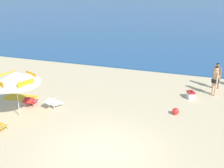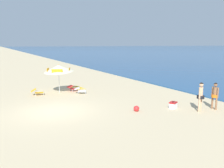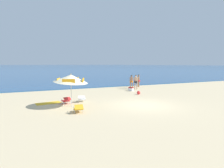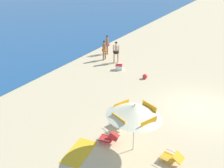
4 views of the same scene
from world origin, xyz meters
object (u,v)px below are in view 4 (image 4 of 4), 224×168
(lounge_chair_under_umbrella, at_px, (172,157))
(lounge_chair_beside_umbrella, at_px, (118,123))
(cooler_box, at_px, (119,67))
(lounge_chair_facing_sea, at_px, (109,138))
(person_wading_in, at_px, (107,43))
(beach_towel, at_px, (79,152))
(beach_umbrella_striped_main, at_px, (135,111))
(beach_ball, at_px, (145,76))
(person_standing_near_shore, at_px, (104,49))
(person_standing_beside, at_px, (116,51))

(lounge_chair_under_umbrella, height_order, lounge_chair_beside_umbrella, lounge_chair_under_umbrella)
(lounge_chair_beside_umbrella, xyz_separation_m, cooler_box, (6.50, 3.56, -0.07))
(lounge_chair_facing_sea, relative_size, person_wading_in, 0.58)
(beach_towel, bearing_deg, cooler_box, 18.64)
(lounge_chair_beside_umbrella, bearing_deg, beach_umbrella_striped_main, -128.84)
(person_wading_in, xyz_separation_m, beach_ball, (-3.15, -4.93, -0.77))
(person_standing_near_shore, xyz_separation_m, person_wading_in, (1.39, 0.57, 0.01))
(beach_ball, height_order, beach_towel, beach_ball)
(person_standing_near_shore, distance_m, person_wading_in, 1.50)
(person_standing_beside, bearing_deg, beach_ball, -117.67)
(lounge_chair_facing_sea, bearing_deg, cooler_box, 26.01)
(lounge_chair_under_umbrella, bearing_deg, beach_umbrella_striped_main, 91.52)
(lounge_chair_facing_sea, height_order, person_standing_near_shore, person_standing_near_shore)
(person_standing_near_shore, distance_m, person_standing_beside, 1.12)
(beach_umbrella_striped_main, height_order, person_standing_near_shore, beach_umbrella_striped_main)
(lounge_chair_under_umbrella, bearing_deg, lounge_chair_facing_sea, 93.81)
(person_standing_near_shore, bearing_deg, person_wading_in, 22.44)
(lounge_chair_beside_umbrella, bearing_deg, lounge_chair_facing_sea, -170.24)
(lounge_chair_facing_sea, xyz_separation_m, person_wading_in, (10.38, 6.39, 0.66))
(beach_umbrella_striped_main, distance_m, person_wading_in, 12.74)
(lounge_chair_under_umbrella, relative_size, beach_towel, 0.53)
(lounge_chair_beside_umbrella, bearing_deg, beach_towel, 167.02)
(beach_umbrella_striped_main, xyz_separation_m, lounge_chair_under_umbrella, (0.05, -1.71, -1.68))
(lounge_chair_under_umbrella, relative_size, person_wading_in, 0.59)
(person_standing_beside, distance_m, person_wading_in, 2.23)
(person_standing_beside, bearing_deg, cooler_box, -142.26)
(lounge_chair_under_umbrella, height_order, person_wading_in, person_wading_in)
(person_standing_near_shore, xyz_separation_m, person_standing_beside, (-0.07, -1.12, 0.06))
(lounge_chair_beside_umbrella, height_order, person_standing_near_shore, person_standing_near_shore)
(beach_umbrella_striped_main, relative_size, lounge_chair_beside_umbrella, 3.27)
(beach_umbrella_striped_main, bearing_deg, person_wading_in, 36.33)
(lounge_chair_under_umbrella, height_order, person_standing_beside, person_standing_beside)
(lounge_chair_under_umbrella, distance_m, person_wading_in, 13.77)
(person_standing_near_shore, height_order, person_standing_beside, person_standing_beside)
(person_standing_beside, bearing_deg, person_standing_near_shore, 86.58)
(lounge_chair_under_umbrella, height_order, cooler_box, lounge_chair_under_umbrella)
(beach_umbrella_striped_main, bearing_deg, lounge_chair_under_umbrella, -88.48)
(beach_umbrella_striped_main, height_order, beach_towel, beach_umbrella_striped_main)
(person_standing_beside, bearing_deg, person_wading_in, 49.33)
(beach_umbrella_striped_main, bearing_deg, person_standing_near_shore, 38.16)
(lounge_chair_facing_sea, xyz_separation_m, person_standing_near_shore, (8.99, 5.82, 0.65))
(lounge_chair_facing_sea, bearing_deg, beach_towel, 146.99)
(lounge_chair_facing_sea, bearing_deg, person_wading_in, 31.61)
(person_wading_in, bearing_deg, lounge_chair_under_umbrella, -137.80)
(lounge_chair_facing_sea, bearing_deg, beach_umbrella_striped_main, -82.77)
(person_standing_near_shore, bearing_deg, beach_umbrella_striped_main, -141.84)
(person_wading_in, bearing_deg, lounge_chair_beside_umbrella, -145.98)
(beach_umbrella_striped_main, xyz_separation_m, beach_towel, (-1.32, 1.90, -1.95))
(person_standing_near_shore, bearing_deg, cooler_box, -121.68)
(lounge_chair_facing_sea, relative_size, person_standing_near_shore, 0.59)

